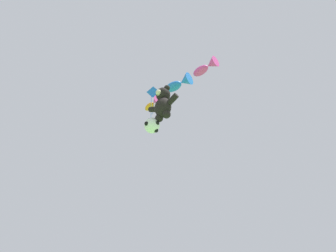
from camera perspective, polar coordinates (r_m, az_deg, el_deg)
The scene contains 6 objects.
teddy_bear_kite at distance 13.86m, azimuth -1.31°, elevation 5.77°, with size 2.38×1.05×2.42m.
soccer_ball_kite at distance 13.58m, azimuth -4.06°, elevation 0.14°, with size 1.05×1.05×0.97m.
fish_kite_magenta at distance 15.46m, azimuth 9.64°, elevation 14.48°, with size 1.83×0.81×0.77m.
fish_kite_cobalt at distance 16.82m, azimuth 2.85°, elevation 10.69°, with size 2.20×1.01×0.96m.
fish_kite_tangerine at distance 18.03m, azimuth -3.96°, elevation 5.63°, with size 1.91×1.00×0.66m.
diamond_kite at distance 18.21m, azimuth -3.87°, elevation 7.80°, with size 0.85×0.70×3.07m.
Camera 1 is at (9.18, -2.08, 1.29)m, focal length 24.00 mm.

